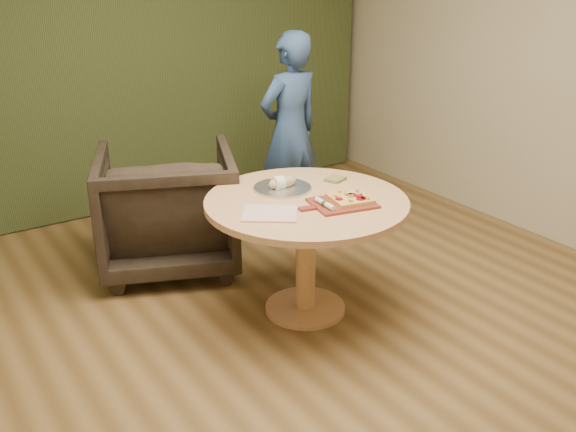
{
  "coord_description": "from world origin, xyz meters",
  "views": [
    {
      "loc": [
        -1.78,
        -2.34,
        2.09
      ],
      "look_at": [
        -0.06,
        0.25,
        0.82
      ],
      "focal_mm": 40.0,
      "sensor_mm": 36.0,
      "label": 1
    }
  ],
  "objects_px": {
    "pizza_paddle": "(341,203)",
    "person_standing": "(290,131)",
    "flatbread_pizza": "(351,198)",
    "serving_tray": "(282,188)",
    "pedestal_table": "(306,221)",
    "cutlery_roll": "(325,204)",
    "bread_roll": "(281,183)",
    "armchair": "(167,203)"
  },
  "relations": [
    {
      "from": "serving_tray",
      "to": "bread_roll",
      "type": "relative_size",
      "value": 1.84
    },
    {
      "from": "pizza_paddle",
      "to": "person_standing",
      "type": "xyz_separation_m",
      "value": [
        0.62,
        1.45,
        0.02
      ]
    },
    {
      "from": "person_standing",
      "to": "flatbread_pizza",
      "type": "bearing_deg",
      "value": 63.4
    },
    {
      "from": "cutlery_roll",
      "to": "bread_roll",
      "type": "xyz_separation_m",
      "value": [
        -0.03,
        0.41,
        0.01
      ]
    },
    {
      "from": "cutlery_roll",
      "to": "armchair",
      "type": "relative_size",
      "value": 0.21
    },
    {
      "from": "pedestal_table",
      "to": "flatbread_pizza",
      "type": "distance_m",
      "value": 0.31
    },
    {
      "from": "pizza_paddle",
      "to": "cutlery_roll",
      "type": "relative_size",
      "value": 2.36
    },
    {
      "from": "serving_tray",
      "to": "person_standing",
      "type": "bearing_deg",
      "value": 54.26
    },
    {
      "from": "bread_roll",
      "to": "armchair",
      "type": "relative_size",
      "value": 0.2
    },
    {
      "from": "serving_tray",
      "to": "person_standing",
      "type": "distance_m",
      "value": 1.29
    },
    {
      "from": "pedestal_table",
      "to": "cutlery_roll",
      "type": "xyz_separation_m",
      "value": [
        -0.0,
        -0.18,
        0.17
      ]
    },
    {
      "from": "flatbread_pizza",
      "to": "person_standing",
      "type": "height_order",
      "value": "person_standing"
    },
    {
      "from": "cutlery_roll",
      "to": "serving_tray",
      "type": "xyz_separation_m",
      "value": [
        -0.02,
        0.41,
        -0.02
      ]
    },
    {
      "from": "flatbread_pizza",
      "to": "bread_roll",
      "type": "height_order",
      "value": "bread_roll"
    },
    {
      "from": "flatbread_pizza",
      "to": "cutlery_roll",
      "type": "relative_size",
      "value": 1.3
    },
    {
      "from": "bread_roll",
      "to": "person_standing",
      "type": "bearing_deg",
      "value": 53.94
    },
    {
      "from": "pedestal_table",
      "to": "flatbread_pizza",
      "type": "relative_size",
      "value": 4.66
    },
    {
      "from": "pizza_paddle",
      "to": "cutlery_roll",
      "type": "height_order",
      "value": "cutlery_roll"
    },
    {
      "from": "person_standing",
      "to": "pizza_paddle",
      "type": "bearing_deg",
      "value": 61.07
    },
    {
      "from": "flatbread_pizza",
      "to": "serving_tray",
      "type": "height_order",
      "value": "flatbread_pizza"
    },
    {
      "from": "pedestal_table",
      "to": "bread_roll",
      "type": "bearing_deg",
      "value": 98.3
    },
    {
      "from": "pizza_paddle",
      "to": "armchair",
      "type": "xyz_separation_m",
      "value": [
        -0.56,
        1.25,
        -0.28
      ]
    },
    {
      "from": "pedestal_table",
      "to": "cutlery_roll",
      "type": "relative_size",
      "value": 6.08
    },
    {
      "from": "flatbread_pizza",
      "to": "armchair",
      "type": "distance_m",
      "value": 1.43
    },
    {
      "from": "cutlery_roll",
      "to": "pizza_paddle",
      "type": "bearing_deg",
      "value": 1.84
    },
    {
      "from": "cutlery_roll",
      "to": "pedestal_table",
      "type": "bearing_deg",
      "value": 92.73
    },
    {
      "from": "cutlery_roll",
      "to": "person_standing",
      "type": "xyz_separation_m",
      "value": [
        0.73,
        1.45,
        -0.0
      ]
    },
    {
      "from": "flatbread_pizza",
      "to": "cutlery_roll",
      "type": "bearing_deg",
      "value": 177.95
    },
    {
      "from": "serving_tray",
      "to": "person_standing",
      "type": "relative_size",
      "value": 0.23
    },
    {
      "from": "flatbread_pizza",
      "to": "serving_tray",
      "type": "distance_m",
      "value": 0.46
    },
    {
      "from": "bread_roll",
      "to": "person_standing",
      "type": "distance_m",
      "value": 1.3
    },
    {
      "from": "pedestal_table",
      "to": "bread_roll",
      "type": "distance_m",
      "value": 0.29
    },
    {
      "from": "pedestal_table",
      "to": "serving_tray",
      "type": "distance_m",
      "value": 0.27
    },
    {
      "from": "cutlery_roll",
      "to": "bread_roll",
      "type": "relative_size",
      "value": 1.03
    },
    {
      "from": "cutlery_roll",
      "to": "person_standing",
      "type": "relative_size",
      "value": 0.13
    },
    {
      "from": "cutlery_roll",
      "to": "bread_roll",
      "type": "distance_m",
      "value": 0.41
    },
    {
      "from": "flatbread_pizza",
      "to": "cutlery_roll",
      "type": "xyz_separation_m",
      "value": [
        -0.18,
        0.01,
        0.0
      ]
    },
    {
      "from": "armchair",
      "to": "person_standing",
      "type": "xyz_separation_m",
      "value": [
        1.17,
        0.21,
        0.31
      ]
    },
    {
      "from": "pizza_paddle",
      "to": "person_standing",
      "type": "relative_size",
      "value": 0.3
    },
    {
      "from": "pedestal_table",
      "to": "armchair",
      "type": "relative_size",
      "value": 1.27
    },
    {
      "from": "pizza_paddle",
      "to": "flatbread_pizza",
      "type": "height_order",
      "value": "flatbread_pizza"
    },
    {
      "from": "cutlery_roll",
      "to": "serving_tray",
      "type": "distance_m",
      "value": 0.41
    }
  ]
}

